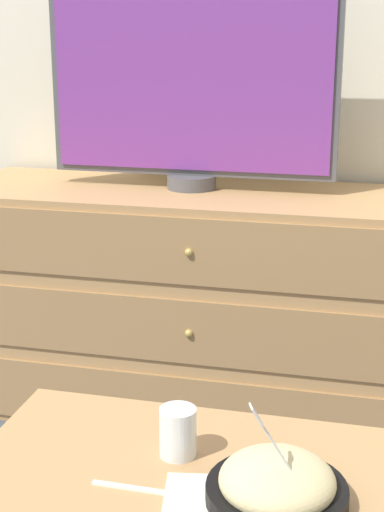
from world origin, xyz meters
TOP-DOWN VIEW (x-y plane):
  - ground_plane at (0.00, 0.00)m, footprint 12.00×12.00m
  - wall_back at (0.00, 0.03)m, footprint 12.00×0.05m
  - dresser at (0.13, -0.28)m, footprint 1.62×0.52m
  - tv at (0.06, -0.24)m, footprint 0.90×0.16m
  - takeout_bowl at (0.51, -1.50)m, footprint 0.23×0.23m
  - drink_cup at (0.32, -1.40)m, footprint 0.07×0.07m
  - napkin at (0.42, -1.53)m, footprint 0.20×0.20m
  - knife at (0.28, -1.52)m, footprint 0.17×0.01m

SIDE VIEW (x-z plane):
  - ground_plane at x=0.00m, z-range 0.00..0.00m
  - dresser at x=0.13m, z-range 0.00..0.74m
  - napkin at x=0.42m, z-range 0.49..0.50m
  - knife at x=0.28m, z-range 0.49..0.50m
  - takeout_bowl at x=0.51m, z-range 0.43..0.62m
  - drink_cup at x=0.32m, z-range 0.49..0.58m
  - tv at x=0.06m, z-range 0.75..1.40m
  - wall_back at x=0.00m, z-range 0.00..2.60m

